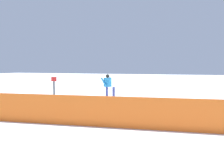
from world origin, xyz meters
The scene contains 5 objects.
ground_plane centered at (0.00, 0.00, 0.00)m, with size 120.00×120.00×0.00m, color white.
grind_box centered at (0.00, 0.00, 0.28)m, with size 7.74×1.41×0.61m.
snowboarder centered at (1.04, 0.09, 1.37)m, with size 1.62×0.49×1.41m.
safety_fence centered at (0.00, 4.57, 0.64)m, with size 13.26×0.06×1.28m, color orange.
trail_marker centered at (5.26, -0.60, 0.95)m, with size 0.40×0.10×1.76m.
Camera 1 is at (-4.21, 13.82, 2.50)m, focal length 39.93 mm.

